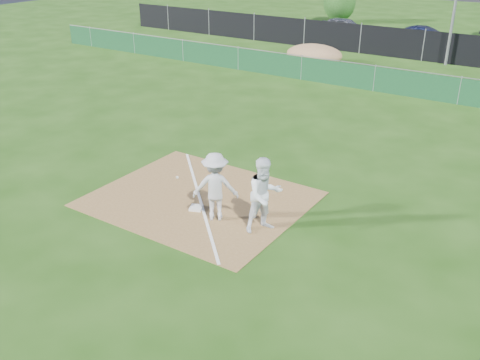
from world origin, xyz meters
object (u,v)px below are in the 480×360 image
Objects in this scene: play_at_first at (215,187)px; car_mid at (426,38)px; first_base at (196,208)px; tree_left at (340,3)px; car_left at (344,27)px; runner at (265,195)px.

play_at_first is 26.69m from car_mid.
first_base is 0.08× the size of car_mid.
play_at_first reaches higher than car_mid.
tree_left reaches higher than first_base.
car_mid is 1.30× the size of tree_left.
car_mid is at bearing -96.46° from car_left.
play_at_first reaches higher than first_base.
car_left is at bearing 106.75° from play_at_first.
first_base is 0.08× the size of car_left.
runner is 26.62m from car_mid.
first_base is at bearing 170.83° from car_mid.
tree_left is at bearing 108.79° from play_at_first.
car_mid is (-3.47, 26.39, -0.34)m from runner.
runner is at bearing 9.05° from play_at_first.
first_base is 1.21m from play_at_first.
runner is 28.90m from car_left.
runner reaches higher than first_base.
runner is 35.61m from tree_left.
tree_left is (-3.12, 6.00, 0.93)m from car_left.
runner is 0.65× the size of tree_left.
play_at_first is at bearing -161.96° from car_left.
car_mid is (-1.29, 26.50, 0.63)m from first_base.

